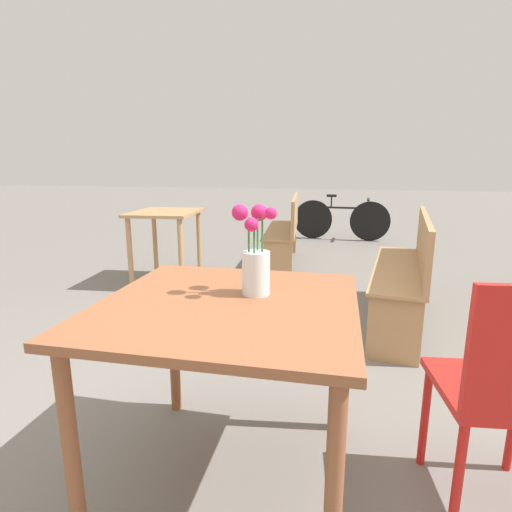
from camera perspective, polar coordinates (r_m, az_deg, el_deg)
ground_plane at (r=1.82m, az=-3.58°, el=-28.90°), size 40.00×40.00×0.00m
table_front at (r=1.48m, az=-3.93°, el=-9.99°), size 0.93×0.92×0.74m
flower_vase at (r=1.48m, az=-0.08°, el=-1.00°), size 0.16×0.17×0.34m
cafe_chair at (r=1.60m, az=32.70°, el=-15.39°), size 0.45×0.45×0.89m
bench_near at (r=3.27m, az=20.98°, el=-1.39°), size 0.55×1.58×0.85m
bench_far at (r=4.93m, az=4.48°, el=3.95°), size 0.52×1.57×0.85m
table_back at (r=4.27m, az=-12.77°, el=4.44°), size 0.71×0.85×0.75m
bicycle at (r=6.82m, az=12.06°, el=5.15°), size 1.58×0.44×0.74m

